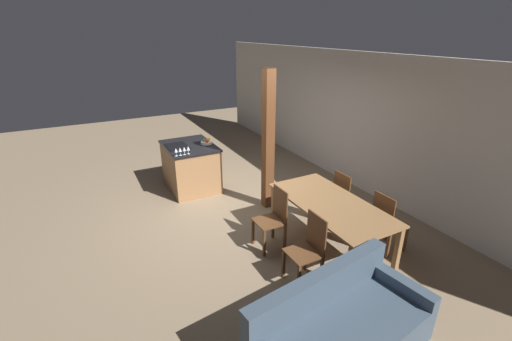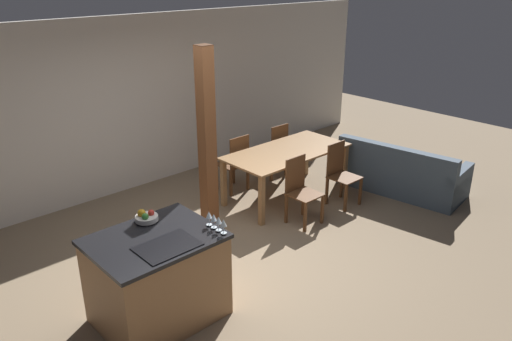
{
  "view_description": "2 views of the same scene",
  "coord_description": "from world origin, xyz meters",
  "px_view_note": "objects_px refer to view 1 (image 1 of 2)",
  "views": [
    {
      "loc": [
        5.15,
        -2.21,
        3.09
      ],
      "look_at": [
        0.6,
        0.2,
        0.95
      ],
      "focal_mm": 24.0,
      "sensor_mm": 36.0,
      "label": 1
    },
    {
      "loc": [
        -3.36,
        -4.09,
        3.34
      ],
      "look_at": [
        0.6,
        0.2,
        0.95
      ],
      "focal_mm": 35.0,
      "sensor_mm": 36.0,
      "label": 2
    }
  ],
  "objects_px": {
    "dining_chair_far_left": "(346,197)",
    "timber_post": "(268,142)",
    "wine_glass_middle": "(180,150)",
    "dining_table": "(330,208)",
    "wine_glass_end": "(188,149)",
    "fruit_bowl": "(207,142)",
    "wine_glass_far": "(184,149)",
    "dining_chair_near_left": "(273,217)",
    "kitchen_island": "(191,166)",
    "dining_chair_far_right": "(387,222)",
    "wine_glass_near": "(176,150)",
    "dining_chair_near_right": "(308,248)",
    "couch": "(340,333)"
  },
  "relations": [
    {
      "from": "fruit_bowl",
      "to": "wine_glass_far",
      "type": "relative_size",
      "value": 1.57
    },
    {
      "from": "wine_glass_far",
      "to": "dining_table",
      "type": "height_order",
      "value": "wine_glass_far"
    },
    {
      "from": "wine_glass_middle",
      "to": "wine_glass_far",
      "type": "relative_size",
      "value": 1.0
    },
    {
      "from": "kitchen_island",
      "to": "dining_chair_near_left",
      "type": "relative_size",
      "value": 1.29
    },
    {
      "from": "wine_glass_far",
      "to": "dining_chair_far_left",
      "type": "bearing_deg",
      "value": 45.55
    },
    {
      "from": "dining_chair_near_right",
      "to": "dining_chair_far_right",
      "type": "bearing_deg",
      "value": 90.0
    },
    {
      "from": "fruit_bowl",
      "to": "wine_glass_near",
      "type": "relative_size",
      "value": 1.57
    },
    {
      "from": "kitchen_island",
      "to": "wine_glass_middle",
      "type": "relative_size",
      "value": 8.11
    },
    {
      "from": "wine_glass_middle",
      "to": "dining_chair_near_right",
      "type": "bearing_deg",
      "value": 14.81
    },
    {
      "from": "dining_table",
      "to": "dining_chair_far_right",
      "type": "relative_size",
      "value": 2.08
    },
    {
      "from": "timber_post",
      "to": "wine_glass_far",
      "type": "bearing_deg",
      "value": -125.49
    },
    {
      "from": "dining_chair_near_left",
      "to": "couch",
      "type": "distance_m",
      "value": 2.01
    },
    {
      "from": "dining_chair_far_right",
      "to": "kitchen_island",
      "type": "bearing_deg",
      "value": 27.97
    },
    {
      "from": "dining_chair_near_left",
      "to": "wine_glass_near",
      "type": "bearing_deg",
      "value": -157.49
    },
    {
      "from": "wine_glass_far",
      "to": "timber_post",
      "type": "bearing_deg",
      "value": 54.51
    },
    {
      "from": "kitchen_island",
      "to": "wine_glass_end",
      "type": "bearing_deg",
      "value": -18.22
    },
    {
      "from": "dining_chair_near_right",
      "to": "wine_glass_far",
      "type": "bearing_deg",
      "value": -166.6
    },
    {
      "from": "dining_chair_near_left",
      "to": "dining_chair_far_left",
      "type": "xyz_separation_m",
      "value": [
        0.0,
        1.4,
        0.0
      ]
    },
    {
      "from": "kitchen_island",
      "to": "dining_chair_far_right",
      "type": "relative_size",
      "value": 1.29
    },
    {
      "from": "fruit_bowl",
      "to": "wine_glass_near",
      "type": "height_order",
      "value": "wine_glass_near"
    },
    {
      "from": "wine_glass_end",
      "to": "dining_chair_near_left",
      "type": "xyz_separation_m",
      "value": [
        2.06,
        0.62,
        -0.56
      ]
    },
    {
      "from": "wine_glass_near",
      "to": "dining_chair_far_right",
      "type": "relative_size",
      "value": 0.16
    },
    {
      "from": "timber_post",
      "to": "dining_chair_far_right",
      "type": "bearing_deg",
      "value": 22.37
    },
    {
      "from": "wine_glass_far",
      "to": "timber_post",
      "type": "xyz_separation_m",
      "value": [
        0.9,
        1.26,
        0.2
      ]
    },
    {
      "from": "wine_glass_end",
      "to": "wine_glass_far",
      "type": "bearing_deg",
      "value": -90.0
    },
    {
      "from": "fruit_bowl",
      "to": "couch",
      "type": "relative_size",
      "value": 0.12
    },
    {
      "from": "wine_glass_near",
      "to": "fruit_bowl",
      "type": "bearing_deg",
      "value": 119.19
    },
    {
      "from": "dining_table",
      "to": "dining_chair_far_right",
      "type": "bearing_deg",
      "value": 57.84
    },
    {
      "from": "dining_chair_near_right",
      "to": "fruit_bowl",
      "type": "bearing_deg",
      "value": -178.07
    },
    {
      "from": "fruit_bowl",
      "to": "dining_chair_far_right",
      "type": "xyz_separation_m",
      "value": [
        3.35,
        1.51,
        -0.49
      ]
    },
    {
      "from": "fruit_bowl",
      "to": "wine_glass_middle",
      "type": "bearing_deg",
      "value": -58.08
    },
    {
      "from": "dining_chair_near_right",
      "to": "dining_chair_far_left",
      "type": "height_order",
      "value": "same"
    },
    {
      "from": "wine_glass_far",
      "to": "dining_chair_far_right",
      "type": "height_order",
      "value": "wine_glass_far"
    },
    {
      "from": "wine_glass_near",
      "to": "dining_chair_near_right",
      "type": "relative_size",
      "value": 0.16
    },
    {
      "from": "dining_chair_near_right",
      "to": "timber_post",
      "type": "distance_m",
      "value": 2.25
    },
    {
      "from": "wine_glass_end",
      "to": "dining_table",
      "type": "relative_size",
      "value": 0.08
    },
    {
      "from": "kitchen_island",
      "to": "wine_glass_far",
      "type": "distance_m",
      "value": 0.83
    },
    {
      "from": "timber_post",
      "to": "kitchen_island",
      "type": "bearing_deg",
      "value": -144.97
    },
    {
      "from": "dining_chair_far_left",
      "to": "timber_post",
      "type": "bearing_deg",
      "value": 35.88
    },
    {
      "from": "wine_glass_middle",
      "to": "dining_table",
      "type": "height_order",
      "value": "wine_glass_middle"
    },
    {
      "from": "wine_glass_middle",
      "to": "dining_chair_near_right",
      "type": "xyz_separation_m",
      "value": [
        2.94,
        0.78,
        -0.56
      ]
    },
    {
      "from": "kitchen_island",
      "to": "dining_table",
      "type": "xyz_separation_m",
      "value": [
        3.03,
        1.15,
        0.21
      ]
    },
    {
      "from": "dining_chair_far_right",
      "to": "dining_table",
      "type": "bearing_deg",
      "value": 57.84
    },
    {
      "from": "wine_glass_end",
      "to": "dining_chair_near_right",
      "type": "xyz_separation_m",
      "value": [
        2.94,
        0.62,
        -0.56
      ]
    },
    {
      "from": "fruit_bowl",
      "to": "wine_glass_end",
      "type": "bearing_deg",
      "value": -51.0
    },
    {
      "from": "kitchen_island",
      "to": "couch",
      "type": "distance_m",
      "value": 4.56
    },
    {
      "from": "wine_glass_near",
      "to": "wine_glass_middle",
      "type": "distance_m",
      "value": 0.08
    },
    {
      "from": "dining_chair_far_left",
      "to": "wine_glass_far",
      "type": "bearing_deg",
      "value": 45.55
    },
    {
      "from": "dining_chair_near_left",
      "to": "fruit_bowl",
      "type": "bearing_deg",
      "value": -177.39
    },
    {
      "from": "wine_glass_near",
      "to": "dining_chair_near_left",
      "type": "relative_size",
      "value": 0.16
    }
  ]
}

